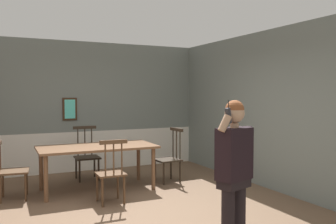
{
  "coord_description": "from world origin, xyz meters",
  "views": [
    {
      "loc": [
        -1.82,
        -4.75,
        1.7
      ],
      "look_at": [
        0.14,
        -0.69,
        1.47
      ],
      "focal_mm": 38.75,
      "sensor_mm": 36.0,
      "label": 1
    }
  ],
  "objects": [
    {
      "name": "room_right_partition",
      "position": [
        2.64,
        -0.01,
        1.41
      ],
      "size": [
        0.13,
        6.42,
        2.82
      ],
      "color": "slate",
      "rests_on": "ground_plane"
    },
    {
      "name": "chair_opposite_corner",
      "position": [
        -1.59,
        1.51,
        0.47
      ],
      "size": [
        0.51,
        0.51,
        0.93
      ],
      "rotation": [
        0.0,
        0.0,
        4.59
      ],
      "color": "#513823",
      "rests_on": "ground_plane"
    },
    {
      "name": "person_figure",
      "position": [
        0.48,
        -1.61,
        0.93
      ],
      "size": [
        0.53,
        0.32,
        1.63
      ],
      "rotation": [
        0.0,
        0.0,
        3.44
      ],
      "color": "black",
      "rests_on": "ground_plane"
    },
    {
      "name": "chair_by_doorway",
      "position": [
        1.21,
        1.45,
        0.47
      ],
      "size": [
        0.47,
        0.47,
        1.03
      ],
      "rotation": [
        0.0,
        0.0,
        1.63
      ],
      "color": "#2D2319",
      "rests_on": "ground_plane"
    },
    {
      "name": "chair_near_window",
      "position": [
        -0.18,
        2.35,
        0.48
      ],
      "size": [
        0.47,
        0.47,
        1.04
      ],
      "rotation": [
        0.0,
        0.0,
        3.12
      ],
      "color": "#2D2319",
      "rests_on": "ground_plane"
    },
    {
      "name": "chair_at_table_head",
      "position": [
        -0.21,
        0.6,
        0.48
      ],
      "size": [
        0.43,
        0.43,
        1.0
      ],
      "rotation": [
        0.0,
        0.0,
        -0.03
      ],
      "color": "#513823",
      "rests_on": "ground_plane"
    },
    {
      "name": "dining_table",
      "position": [
        -0.19,
        1.48,
        0.7
      ],
      "size": [
        2.03,
        1.01,
        0.78
      ],
      "rotation": [
        0.0,
        0.0,
        -0.02
      ],
      "color": "brown",
      "rests_on": "ground_plane"
    },
    {
      "name": "room_back_partition",
      "position": [
        -0.0,
        3.21,
        1.36
      ],
      "size": [
        5.27,
        0.17,
        2.82
      ],
      "color": "slate",
      "rests_on": "ground_plane"
    },
    {
      "name": "ground_plane",
      "position": [
        0.0,
        0.0,
        0.0
      ],
      "size": [
        7.07,
        7.07,
        0.0
      ],
      "primitive_type": "plane",
      "color": "brown"
    }
  ]
}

